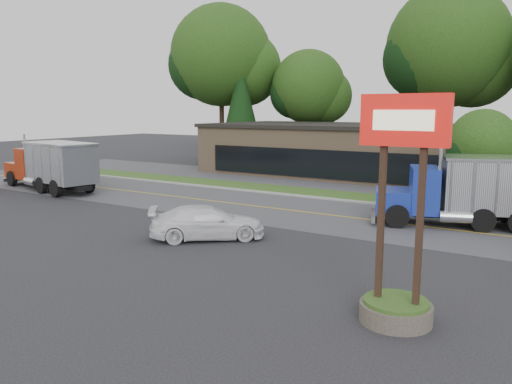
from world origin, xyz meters
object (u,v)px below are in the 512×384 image
at_px(dump_truck_red, 52,164).
at_px(rally_car, 207,222).
at_px(dump_truck_blue, 467,189).
at_px(bilo_sign, 399,248).

xyz_separation_m(dump_truck_red, rally_car, (16.97, -4.71, -1.09)).
height_order(dump_truck_red, dump_truck_blue, same).
xyz_separation_m(dump_truck_red, dump_truck_blue, (26.08, 3.68, -0.01)).
bearing_deg(rally_car, bilo_sign, -154.31).
bearing_deg(dump_truck_red, rally_car, 174.88).
xyz_separation_m(bilo_sign, rally_car, (-9.50, 4.24, -1.31)).
relative_size(bilo_sign, rally_car, 1.20).
relative_size(bilo_sign, dump_truck_blue, 0.75).
height_order(bilo_sign, dump_truck_blue, bilo_sign).
bearing_deg(bilo_sign, dump_truck_blue, 91.80).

